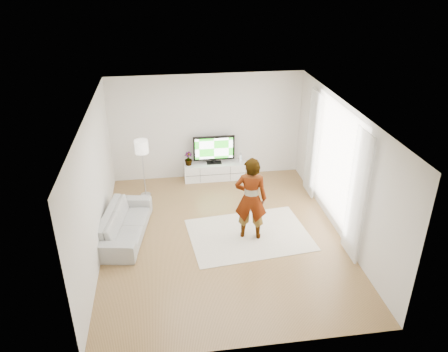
{
  "coord_description": "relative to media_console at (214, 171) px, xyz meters",
  "views": [
    {
      "loc": [
        -1.07,
        -7.71,
        5.35
      ],
      "look_at": [
        0.08,
        0.4,
        1.25
      ],
      "focal_mm": 35.0,
      "sensor_mm": 36.0,
      "label": 1
    }
  ],
  "objects": [
    {
      "name": "game_console",
      "position": [
        0.7,
        -0.0,
        0.35
      ],
      "size": [
        0.07,
        0.18,
        0.24
      ],
      "rotation": [
        0.0,
        0.0,
        -0.1
      ],
      "color": "white",
      "rests_on": "media_console"
    },
    {
      "name": "floor_lamp",
      "position": [
        -1.82,
        -0.66,
        1.02
      ],
      "size": [
        0.33,
        0.33,
        1.47
      ],
      "color": "silver",
      "rests_on": "floor"
    },
    {
      "name": "wall_back",
      "position": [
        -0.16,
        0.24,
        1.17
      ],
      "size": [
        5.0,
        0.02,
        2.8
      ],
      "primitive_type": "cube",
      "color": "silver",
      "rests_on": "floor"
    },
    {
      "name": "potted_plant",
      "position": [
        -0.68,
        0.0,
        0.41
      ],
      "size": [
        0.24,
        0.24,
        0.36
      ],
      "primitive_type": "imported",
      "rotation": [
        0.0,
        0.0,
        -0.22
      ],
      "color": "#3F7238",
      "rests_on": "media_console"
    },
    {
      "name": "sofa",
      "position": [
        -2.21,
        -2.43,
        0.08
      ],
      "size": [
        1.13,
        2.17,
        0.6
      ],
      "primitive_type": "imported",
      "rotation": [
        0.0,
        0.0,
        1.41
      ],
      "color": "#ABABA6",
      "rests_on": "floor"
    },
    {
      "name": "wall_front",
      "position": [
        -0.16,
        -5.76,
        1.17
      ],
      "size": [
        5.0,
        0.02,
        2.8
      ],
      "primitive_type": "cube",
      "color": "silver",
      "rests_on": "floor"
    },
    {
      "name": "curtain_near",
      "position": [
        2.24,
        -3.76,
        1.12
      ],
      "size": [
        0.04,
        0.7,
        2.6
      ],
      "primitive_type": "cube",
      "color": "white",
      "rests_on": "floor"
    },
    {
      "name": "window",
      "position": [
        2.32,
        -2.46,
        1.22
      ],
      "size": [
        0.01,
        2.6,
        2.5
      ],
      "primitive_type": "cube",
      "color": "white",
      "rests_on": "wall_right"
    },
    {
      "name": "floor",
      "position": [
        -0.16,
        -2.76,
        -0.23
      ],
      "size": [
        6.0,
        6.0,
        0.0
      ],
      "primitive_type": "plane",
      "color": "#A27B49",
      "rests_on": "ground"
    },
    {
      "name": "wall_left",
      "position": [
        -2.66,
        -2.76,
        1.17
      ],
      "size": [
        0.02,
        6.0,
        2.8
      ],
      "primitive_type": "cube",
      "color": "silver",
      "rests_on": "floor"
    },
    {
      "name": "curtain_far",
      "position": [
        2.24,
        -1.16,
        1.12
      ],
      "size": [
        0.04,
        0.7,
        2.6
      ],
      "primitive_type": "cube",
      "color": "white",
      "rests_on": "floor"
    },
    {
      "name": "rug",
      "position": [
        0.41,
        -2.78,
        -0.22
      ],
      "size": [
        2.69,
        2.06,
        0.01
      ],
      "primitive_type": "cube",
      "rotation": [
        0.0,
        0.0,
        0.1
      ],
      "color": "beige",
      "rests_on": "floor"
    },
    {
      "name": "player",
      "position": [
        0.42,
        -2.83,
        0.7
      ],
      "size": [
        0.75,
        0.59,
        1.83
      ],
      "primitive_type": "imported",
      "rotation": [
        0.0,
        0.0,
        2.89
      ],
      "color": "#334772",
      "rests_on": "rug"
    },
    {
      "name": "wall_right",
      "position": [
        2.34,
        -2.76,
        1.17
      ],
      "size": [
        0.02,
        6.0,
        2.8
      ],
      "primitive_type": "cube",
      "color": "silver",
      "rests_on": "floor"
    },
    {
      "name": "media_console",
      "position": [
        0.0,
        0.0,
        0.0
      ],
      "size": [
        1.61,
        0.46,
        0.45
      ],
      "color": "white",
      "rests_on": "floor"
    },
    {
      "name": "ceiling",
      "position": [
        -0.16,
        -2.76,
        2.57
      ],
      "size": [
        6.0,
        6.0,
        0.0
      ],
      "primitive_type": "plane",
      "color": "white",
      "rests_on": "wall_back"
    },
    {
      "name": "television",
      "position": [
        0.0,
        0.03,
        0.64
      ],
      "size": [
        1.09,
        0.21,
        0.76
      ],
      "color": "black",
      "rests_on": "media_console"
    }
  ]
}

